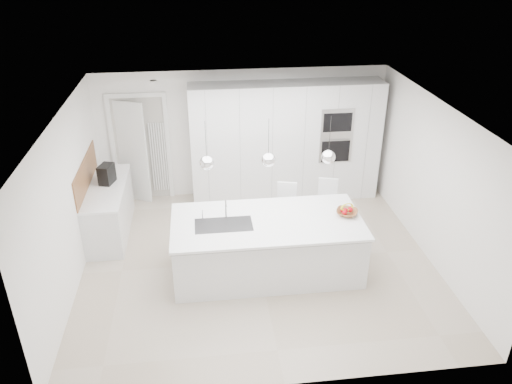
{
  "coord_description": "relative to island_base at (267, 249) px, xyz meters",
  "views": [
    {
      "loc": [
        -0.83,
        -6.57,
        4.66
      ],
      "look_at": [
        0.0,
        0.3,
        1.1
      ],
      "focal_mm": 35.0,
      "sensor_mm": 36.0,
      "label": 1
    }
  ],
  "objects": [
    {
      "name": "pendant_right",
      "position": [
        0.85,
        -0.0,
        1.47
      ],
      "size": [
        0.2,
        0.2,
        0.2
      ],
      "primitive_type": "sphere",
      "color": "white",
      "rests_on": "ceiling"
    },
    {
      "name": "radiator",
      "position": [
        -1.73,
        2.76,
        0.42
      ],
      "size": [
        0.32,
        0.04,
        1.4
      ],
      "primitive_type": null,
      "color": "white",
      "rests_on": "floor"
    },
    {
      "name": "left_base_cabinets",
      "position": [
        -2.55,
        1.5,
        0.0
      ],
      "size": [
        0.6,
        1.8,
        0.86
      ],
      "primitive_type": "cube",
      "color": "silver",
      "rests_on": "floor"
    },
    {
      "name": "wall_left",
      "position": [
        -2.85,
        0.3,
        0.82
      ],
      "size": [
        0.0,
        5.0,
        5.0
      ],
      "primitive_type": "plane",
      "rotation": [
        1.57,
        0.0,
        1.57
      ],
      "color": "white",
      "rests_on": "ground"
    },
    {
      "name": "oak_backsplash",
      "position": [
        -2.84,
        1.5,
        0.72
      ],
      "size": [
        0.02,
        1.8,
        0.5
      ],
      "primitive_type": "cube",
      "color": "brown",
      "rests_on": "wall_left"
    },
    {
      "name": "apple_extra_3",
      "position": [
        1.2,
        0.08,
        0.54
      ],
      "size": [
        0.08,
        0.08,
        0.08
      ],
      "primitive_type": "sphere",
      "color": "red",
      "rests_on": "fruit_bowl"
    },
    {
      "name": "tall_cabinets",
      "position": [
        0.7,
        2.5,
        0.72
      ],
      "size": [
        3.6,
        0.6,
        2.3
      ],
      "primitive_type": "cube",
      "color": "silver",
      "rests_on": "floor"
    },
    {
      "name": "apple_c",
      "position": [
        1.16,
        0.1,
        0.53
      ],
      "size": [
        0.07,
        0.07,
        0.07
      ],
      "primitive_type": "sphere",
      "color": "red",
      "rests_on": "fruit_bowl"
    },
    {
      "name": "apple_b",
      "position": [
        1.17,
        0.03,
        0.54
      ],
      "size": [
        0.07,
        0.07,
        0.07
      ],
      "primitive_type": "sphere",
      "color": "red",
      "rests_on": "fruit_bowl"
    },
    {
      "name": "island_sink",
      "position": [
        -0.65,
        -0.0,
        0.39
      ],
      "size": [
        0.84,
        0.44,
        0.18
      ],
      "primitive_type": null,
      "color": "#3F3F42",
      "rests_on": "island_worktop"
    },
    {
      "name": "espresso_machine",
      "position": [
        -2.53,
        1.63,
        0.63
      ],
      "size": [
        0.28,
        0.35,
        0.33
      ],
      "primitive_type": "cube",
      "rotation": [
        0.0,
        0.0,
        -0.3
      ],
      "color": "black",
      "rests_on": "left_worktop"
    },
    {
      "name": "hallway_door",
      "position": [
        -2.3,
        2.72,
        0.57
      ],
      "size": [
        0.76,
        0.38,
        2.0
      ],
      "primitive_type": "cube",
      "rotation": [
        0.0,
        0.0,
        -0.44
      ],
      "color": "white",
      "rests_on": "floor"
    },
    {
      "name": "bar_stool_left",
      "position": [
        0.47,
        0.87,
        0.09
      ],
      "size": [
        0.44,
        0.54,
        1.03
      ],
      "primitive_type": null,
      "rotation": [
        0.0,
        0.0,
        -0.23
      ],
      "color": "white",
      "rests_on": "floor"
    },
    {
      "name": "pendant_left",
      "position": [
        -0.85,
        -0.0,
        1.47
      ],
      "size": [
        0.2,
        0.2,
        0.2
      ],
      "primitive_type": "sphere",
      "color": "white",
      "rests_on": "ceiling"
    },
    {
      "name": "bar_stool_right",
      "position": [
        1.18,
        0.93,
        0.09
      ],
      "size": [
        0.45,
        0.55,
        1.03
      ],
      "primitive_type": null,
      "rotation": [
        0.0,
        0.0,
        -0.26
      ],
      "color": "white",
      "rests_on": "floor"
    },
    {
      "name": "wall_back",
      "position": [
        -0.1,
        2.8,
        0.82
      ],
      "size": [
        5.5,
        0.0,
        5.5
      ],
      "primitive_type": "plane",
      "rotation": [
        1.57,
        0.0,
        0.0
      ],
      "color": "white",
      "rests_on": "ground"
    },
    {
      "name": "island_worktop",
      "position": [
        0.0,
        0.05,
        0.45
      ],
      "size": [
        2.84,
        1.4,
        0.04
      ],
      "primitive_type": "cube",
      "color": "white",
      "rests_on": "island_base"
    },
    {
      "name": "left_worktop",
      "position": [
        -2.55,
        1.5,
        0.45
      ],
      "size": [
        0.62,
        1.82,
        0.04
      ],
      "primitive_type": "cube",
      "color": "white",
      "rests_on": "left_base_cabinets"
    },
    {
      "name": "pendant_mid",
      "position": [
        -0.0,
        -0.0,
        1.47
      ],
      "size": [
        0.2,
        0.2,
        0.2
      ],
      "primitive_type": "sphere",
      "color": "white",
      "rests_on": "ceiling"
    },
    {
      "name": "ceiling",
      "position": [
        -0.1,
        0.3,
        2.07
      ],
      "size": [
        5.5,
        5.5,
        0.0
      ],
      "primitive_type": "plane",
      "rotation": [
        3.14,
        0.0,
        0.0
      ],
      "color": "white",
      "rests_on": "wall_back"
    },
    {
      "name": "island_base",
      "position": [
        0.0,
        0.0,
        0.0
      ],
      "size": [
        2.8,
        1.2,
        0.86
      ],
      "primitive_type": "cube",
      "color": "silver",
      "rests_on": "floor"
    },
    {
      "name": "floor",
      "position": [
        -0.1,
        0.3,
        -0.43
      ],
      "size": [
        5.5,
        5.5,
        0.0
      ],
      "primitive_type": "plane",
      "color": "#BDAE99",
      "rests_on": "ground"
    },
    {
      "name": "doorway_frame",
      "position": [
        -2.05,
        2.77,
        0.59
      ],
      "size": [
        1.11,
        0.08,
        2.13
      ],
      "primitive_type": null,
      "color": "white",
      "rests_on": "floor"
    },
    {
      "name": "apple_a",
      "position": [
        1.28,
        0.1,
        0.54
      ],
      "size": [
        0.08,
        0.08,
        0.08
      ],
      "primitive_type": "sphere",
      "color": "red",
      "rests_on": "fruit_bowl"
    },
    {
      "name": "banana_bunch",
      "position": [
        1.22,
        0.09,
        0.59
      ],
      "size": [
        0.25,
        0.18,
        0.23
      ],
      "primitive_type": "torus",
      "rotation": [
        1.22,
        0.0,
        0.35
      ],
      "color": "gold",
      "rests_on": "fruit_bowl"
    },
    {
      "name": "oven_stack",
      "position": [
        1.6,
        2.19,
        0.92
      ],
      "size": [
        0.62,
        0.04,
        1.05
      ],
      "primitive_type": null,
      "color": "#A5A5A8",
      "rests_on": "tall_cabinets"
    },
    {
      "name": "island_tap",
      "position": [
        -0.6,
        0.2,
        0.62
      ],
      "size": [
        0.02,
        0.02,
        0.3
      ],
      "primitive_type": "cylinder",
      "color": "white",
      "rests_on": "island_worktop"
    },
    {
      "name": "fruit_bowl",
      "position": [
        1.22,
        0.07,
        0.51
      ],
      "size": [
        0.42,
        0.42,
        0.08
      ],
      "primitive_type": "imported",
      "rotation": [
        0.0,
        0.0,
        -0.41
      ],
      "color": "brown",
      "rests_on": "island_worktop"
    }
  ]
}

